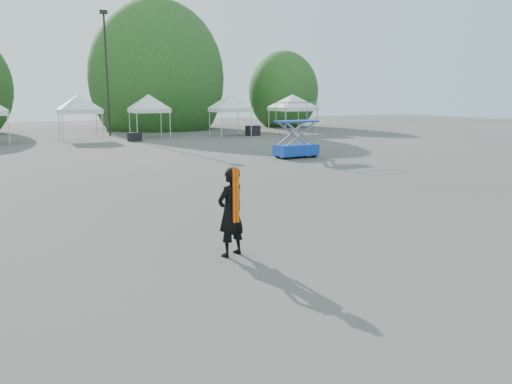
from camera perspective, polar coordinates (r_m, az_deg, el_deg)
name	(u,v)px	position (r m, az deg, el deg)	size (l,w,h in m)	color
ground	(236,239)	(11.32, -2.34, -5.36)	(120.00, 120.00, 0.00)	#474442
light_pole_east	(106,66)	(42.66, -16.72, 13.59)	(0.60, 0.25, 9.80)	black
tree_mid_e	(157,79)	(50.77, -11.23, 12.56)	(5.12, 5.12, 7.79)	#382314
tree_far_e	(283,92)	(53.86, 3.14, 11.35)	(3.84, 3.84, 5.84)	#382314
tent_e	(79,98)	(39.12, -19.60, 10.10)	(4.12, 4.12, 3.88)	silver
tent_f	(149,98)	(40.01, -12.18, 10.48)	(3.88, 3.88, 3.88)	silver
tent_g	(230,98)	(40.88, -3.00, 10.71)	(3.92, 3.92, 3.88)	silver
tent_h	(293,98)	(44.21, 4.21, 10.71)	(4.61, 4.61, 3.88)	silver
man	(231,212)	(9.94, -2.90, -2.28)	(0.77, 0.65, 1.80)	black
scissor_lift	(296,130)	(26.18, 4.63, 7.07)	(2.27, 1.22, 2.86)	#0C3AA3
crate_mid	(135,137)	(36.90, -13.70, 6.14)	(0.82, 0.64, 0.64)	black
crate_east	(253,131)	(41.25, -0.36, 7.03)	(1.03, 0.80, 0.80)	black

